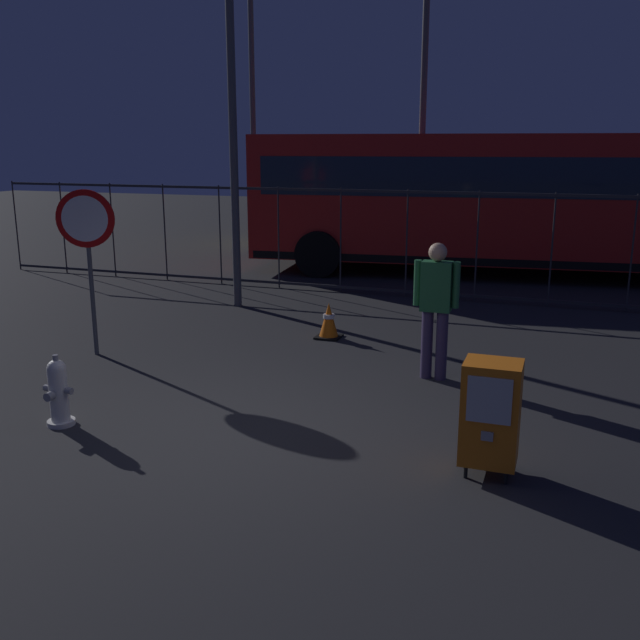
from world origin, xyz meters
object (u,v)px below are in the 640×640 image
object	(u,v)px
stop_sign	(87,238)
street_light_near_right	(253,101)
traffic_cone	(329,321)
bus_near	(497,196)
bus_far	(461,186)
street_light_near_left	(424,84)
street_light_far_left	(230,25)
newspaper_box_primary	(491,413)
fire_hydrant	(58,392)
pedestrian	(436,303)

from	to	relation	value
stop_sign	street_light_near_right	bearing A→B (deg)	101.35
traffic_cone	bus_near	distance (m)	6.66
traffic_cone	bus_far	xyz separation A→B (m)	(0.43, 9.77, 1.45)
traffic_cone	street_light_near_left	world-z (taller)	street_light_near_left
bus_near	street_light_far_left	bearing A→B (deg)	-135.93
newspaper_box_primary	street_light_far_left	xyz separation A→B (m)	(-4.96, 5.31, 4.11)
street_light_near_left	street_light_near_right	size ratio (longest dim) A/B	1.05
newspaper_box_primary	street_light_near_left	size ratio (longest dim) A/B	0.15
newspaper_box_primary	street_light_far_left	world-z (taller)	street_light_far_left
traffic_cone	street_light_near_left	distance (m)	6.99
fire_hydrant	stop_sign	distance (m)	2.83
stop_sign	bus_near	xyz separation A→B (m)	(4.44, 8.14, 0.11)
fire_hydrant	pedestrian	distance (m)	4.35
bus_near	bus_far	size ratio (longest dim) A/B	1.00
fire_hydrant	street_light_near_left	bearing A→B (deg)	80.78
street_light_far_left	street_light_near_right	bearing A→B (deg)	111.60
pedestrian	bus_near	world-z (taller)	bus_near
fire_hydrant	stop_sign	bearing A→B (deg)	118.63
bus_far	street_light_near_left	xyz separation A→B (m)	(-0.32, -3.88, 2.32)
newspaper_box_primary	bus_near	world-z (taller)	bus_near
bus_near	street_light_far_left	world-z (taller)	street_light_far_left
fire_hydrant	stop_sign	xyz separation A→B (m)	(-1.22, 2.23, 1.25)
pedestrian	traffic_cone	xyz separation A→B (m)	(-1.81, 1.35, -0.69)
street_light_far_left	pedestrian	bearing A→B (deg)	-35.43
street_light_near_right	street_light_far_left	xyz separation A→B (m)	(2.40, -6.07, 0.81)
pedestrian	bus_near	bearing A→B (deg)	90.73
bus_far	bus_near	bearing A→B (deg)	-74.55
pedestrian	bus_far	distance (m)	11.24
traffic_cone	bus_near	xyz separation A→B (m)	(1.71, 6.27, 1.45)
newspaper_box_primary	stop_sign	size ratio (longest dim) A/B	0.46
newspaper_box_primary	traffic_cone	distance (m)	4.69
newspaper_box_primary	street_light_near_right	distance (m)	13.95
street_light_near_left	newspaper_box_primary	bearing A→B (deg)	-74.80
street_light_far_left	stop_sign	bearing A→B (deg)	-98.46
newspaper_box_primary	traffic_cone	size ratio (longest dim) A/B	1.92
stop_sign	pedestrian	distance (m)	4.61
stop_sign	pedestrian	world-z (taller)	stop_sign
bus_near	street_light_near_right	world-z (taller)	street_light_near_right
newspaper_box_primary	traffic_cone	world-z (taller)	newspaper_box_primary
pedestrian	traffic_cone	distance (m)	2.36
bus_near	newspaper_box_primary	bearing A→B (deg)	-90.47
bus_far	traffic_cone	bearing A→B (deg)	-97.17
newspaper_box_primary	bus_near	distance (m)	10.18
stop_sign	fire_hydrant	bearing A→B (deg)	-61.37
bus_far	street_light_far_left	bearing A→B (deg)	-112.45
bus_far	street_light_far_left	size ratio (longest dim) A/B	1.30
fire_hydrant	traffic_cone	xyz separation A→B (m)	(1.51, 4.10, -0.09)
pedestrian	street_light_far_left	world-z (taller)	street_light_far_left
pedestrian	street_light_far_left	size ratio (longest dim) A/B	0.20
stop_sign	street_light_near_right	world-z (taller)	street_light_near_right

